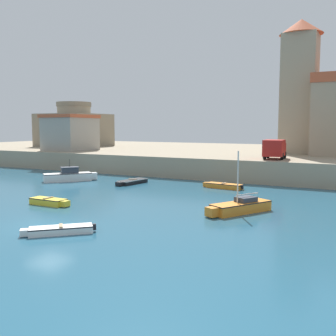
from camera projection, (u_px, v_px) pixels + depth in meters
name	position (u px, v px, depth m)	size (l,w,h in m)	color
ground_plane	(49.00, 224.00, 25.08)	(200.00, 200.00, 0.00)	#235670
quay_seawall	(248.00, 157.00, 62.96)	(120.00, 40.00, 2.53)	gray
sailboat_orange_0	(240.00, 206.00, 28.41)	(3.61, 5.36, 4.51)	orange
dinghy_black_1	(132.00, 181.00, 42.74)	(1.77, 4.33, 0.54)	black
motorboat_white_2	(69.00, 176.00, 44.90)	(4.76, 5.40, 2.52)	white
dinghy_white_3	(60.00, 230.00, 22.86)	(3.50, 3.40, 0.52)	white
dinghy_orange_4	(223.00, 186.00, 39.62)	(4.37, 1.49, 0.59)	orange
dinghy_yellow_5	(49.00, 201.00, 31.28)	(3.57, 1.14, 0.60)	yellow
fortress	(74.00, 128.00, 73.56)	(10.67, 10.67, 8.18)	gray
harbor_shed_near_wharf	(70.00, 132.00, 61.07)	(6.41, 7.17, 5.51)	gray
truck_on_quay	(275.00, 148.00, 44.47)	(2.46, 4.45, 2.20)	#AD1E19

